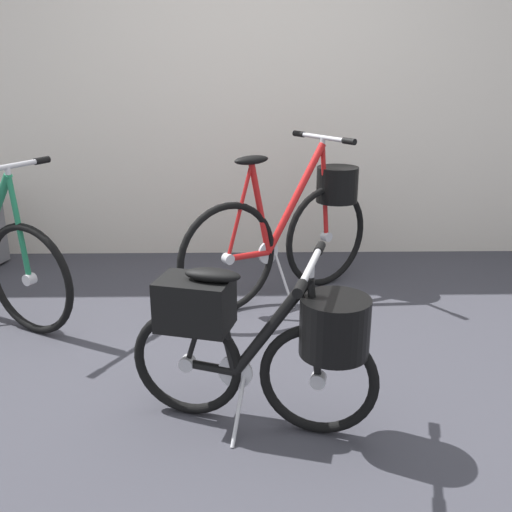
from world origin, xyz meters
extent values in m
plane|color=#38383F|center=(0.00, 0.00, 0.00)|extent=(6.96, 6.96, 0.00)
cube|color=silver|center=(0.00, 2.01, 1.35)|extent=(6.96, 0.10, 2.71)
torus|color=black|center=(0.21, -0.31, 0.23)|extent=(0.46, 0.16, 0.46)
cylinder|color=#B7B7BC|center=(0.21, -0.31, 0.23)|extent=(0.07, 0.06, 0.06)
torus|color=black|center=(-0.30, -0.17, 0.23)|extent=(0.46, 0.16, 0.46)
cylinder|color=#B7B7BC|center=(-0.30, -0.17, 0.23)|extent=(0.07, 0.06, 0.06)
cylinder|color=black|center=(-0.21, -0.20, 0.22)|extent=(0.21, 0.09, 0.05)
cylinder|color=black|center=(0.03, -0.26, 0.43)|extent=(0.32, 0.13, 0.45)
cylinder|color=black|center=(-0.15, -0.21, 0.41)|extent=(0.13, 0.07, 0.39)
cylinder|color=black|center=(-0.21, -0.20, 0.22)|extent=(0.20, 0.08, 0.04)
cylinder|color=black|center=(0.19, -0.30, 0.44)|extent=(0.08, 0.05, 0.42)
cylinder|color=black|center=(-0.25, -0.19, 0.41)|extent=(0.14, 0.06, 0.38)
ellipsoid|color=black|center=(-0.19, -0.20, 0.62)|extent=(0.24, 0.14, 0.05)
cylinder|color=#B7B7BC|center=(0.17, -0.30, 0.67)|extent=(0.03, 0.03, 0.04)
cylinder|color=#B7B7BC|center=(0.17, -0.30, 0.69)|extent=(0.14, 0.43, 0.03)
cylinder|color=black|center=(0.11, -0.51, 0.69)|extent=(0.06, 0.10, 0.04)
cylinder|color=black|center=(0.23, -0.09, 0.69)|extent=(0.06, 0.10, 0.04)
cylinder|color=#B7B7BC|center=(-0.11, -0.22, 0.22)|extent=(0.14, 0.05, 0.14)
cylinder|color=#B7B7BC|center=(-0.10, -0.32, 0.10)|extent=(0.07, 0.19, 0.22)
cylinder|color=black|center=(0.26, -0.32, 0.46)|extent=(0.32, 0.32, 0.22)
cube|color=black|center=(-0.26, -0.18, 0.50)|extent=(0.32, 0.27, 0.20)
torus|color=black|center=(0.45, 1.28, 0.33)|extent=(0.56, 0.41, 0.65)
cylinder|color=#B7B7BC|center=(0.45, 1.28, 0.33)|extent=(0.08, 0.08, 0.06)
torus|color=black|center=(-0.17, 0.85, 0.33)|extent=(0.56, 0.41, 0.65)
cylinder|color=#B7B7BC|center=(-0.17, 0.85, 0.33)|extent=(0.08, 0.08, 0.06)
cylinder|color=red|center=(-0.05, 0.93, 0.32)|extent=(0.26, 0.19, 0.05)
cylinder|color=red|center=(0.23, 1.13, 0.61)|extent=(0.39, 0.29, 0.63)
cylinder|color=red|center=(0.02, 0.98, 0.58)|extent=(0.15, 0.12, 0.55)
cylinder|color=red|center=(-0.05, 0.93, 0.32)|extent=(0.25, 0.19, 0.04)
cylinder|color=red|center=(0.42, 1.27, 0.62)|extent=(0.09, 0.07, 0.59)
cylinder|color=red|center=(-0.10, 0.90, 0.59)|extent=(0.16, 0.12, 0.53)
ellipsoid|color=black|center=(-0.03, 0.95, 0.87)|extent=(0.23, 0.20, 0.05)
cylinder|color=#B7B7BC|center=(0.40, 1.25, 0.93)|extent=(0.03, 0.03, 0.04)
cylinder|color=#B7B7BC|center=(0.40, 1.25, 0.95)|extent=(0.27, 0.38, 0.03)
cylinder|color=black|center=(0.53, 1.07, 0.95)|extent=(0.08, 0.09, 0.04)
cylinder|color=black|center=(0.27, 1.43, 0.95)|extent=(0.08, 0.09, 0.04)
cylinder|color=#B7B7BC|center=(0.07, 1.02, 0.31)|extent=(0.12, 0.09, 0.14)
cylinder|color=#B7B7BC|center=(0.16, 0.97, 0.15)|extent=(0.12, 0.17, 0.30)
cylinder|color=black|center=(0.51, 1.33, 0.65)|extent=(0.36, 0.36, 0.22)
torus|color=black|center=(-1.19, 0.61, 0.30)|extent=(0.55, 0.33, 0.61)
cylinder|color=#B7B7BC|center=(-1.19, 0.61, 0.30)|extent=(0.08, 0.07, 0.06)
cylinder|color=#1E724C|center=(-1.22, 0.62, 0.58)|extent=(0.09, 0.07, 0.55)
cylinder|color=#B7B7BC|center=(-1.24, 0.63, 0.87)|extent=(0.03, 0.03, 0.04)
cylinder|color=#B7B7BC|center=(-1.24, 0.63, 0.89)|extent=(0.24, 0.40, 0.03)
cylinder|color=black|center=(-1.14, 0.82, 0.89)|extent=(0.08, 0.10, 0.04)
cylinder|color=black|center=(-1.83, 1.74, 0.02)|extent=(0.04, 0.03, 0.04)
camera|label=1|loc=(-0.06, -2.26, 1.38)|focal=40.85mm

